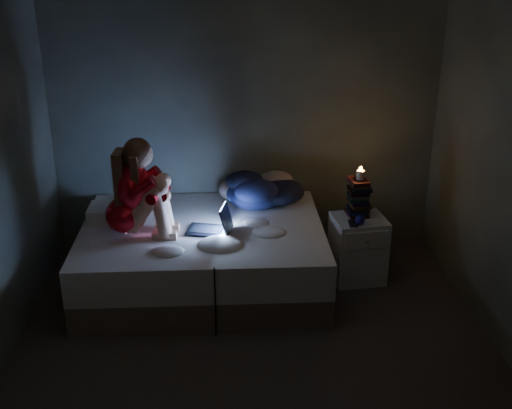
{
  "coord_description": "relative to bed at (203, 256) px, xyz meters",
  "views": [
    {
      "loc": [
        -0.21,
        -3.79,
        2.81
      ],
      "look_at": [
        0.05,
        1.0,
        0.8
      ],
      "focal_mm": 44.13,
      "sensor_mm": 36.0,
      "label": 1
    }
  ],
  "objects": [
    {
      "name": "floor",
      "position": [
        0.41,
        -1.1,
        -0.29
      ],
      "size": [
        3.6,
        3.8,
        0.02
      ],
      "primitive_type": "cube",
      "color": "black",
      "rests_on": "ground"
    },
    {
      "name": "wall_back",
      "position": [
        0.41,
        0.81,
        1.02
      ],
      "size": [
        3.6,
        0.02,
        2.6
      ],
      "primitive_type": "cube",
      "color": "#343632",
      "rests_on": "ground"
    },
    {
      "name": "wall_front",
      "position": [
        0.41,
        -3.01,
        1.02
      ],
      "size": [
        3.6,
        0.02,
        2.6
      ],
      "primitive_type": "cube",
      "color": "#343632",
      "rests_on": "ground"
    },
    {
      "name": "bed",
      "position": [
        0.0,
        0.0,
        0.0
      ],
      "size": [
        2.06,
        1.54,
        0.57
      ],
      "primitive_type": null,
      "color": "beige",
      "rests_on": "ground"
    },
    {
      "name": "pillow",
      "position": [
        -0.78,
        0.2,
        0.34
      ],
      "size": [
        0.42,
        0.3,
        0.12
      ],
      "primitive_type": "cube",
      "color": "silver",
      "rests_on": "bed"
    },
    {
      "name": "woman",
      "position": [
        -0.61,
        -0.12,
        0.7
      ],
      "size": [
        0.54,
        0.37,
        0.84
      ],
      "primitive_type": null,
      "rotation": [
        0.0,
        0.0,
        -0.07
      ],
      "color": "#950008",
      "rests_on": "bed"
    },
    {
      "name": "laptop",
      "position": [
        0.06,
        -0.11,
        0.41
      ],
      "size": [
        0.41,
        0.33,
        0.26
      ],
      "primitive_type": null,
      "rotation": [
        0.0,
        0.0,
        -0.22
      ],
      "color": "black",
      "rests_on": "bed"
    },
    {
      "name": "clothes_pile",
      "position": [
        0.49,
        0.44,
        0.46
      ],
      "size": [
        0.7,
        0.63,
        0.35
      ],
      "primitive_type": null,
      "rotation": [
        0.0,
        0.0,
        -0.36
      ],
      "color": "navy",
      "rests_on": "bed"
    },
    {
      "name": "nightstand",
      "position": [
        1.37,
        0.04,
        0.01
      ],
      "size": [
        0.49,
        0.45,
        0.59
      ],
      "primitive_type": "cube",
      "rotation": [
        0.0,
        0.0,
        0.12
      ],
      "color": "silver",
      "rests_on": "ground"
    },
    {
      "name": "book_stack",
      "position": [
        1.37,
        0.13,
        0.47
      ],
      "size": [
        0.19,
        0.25,
        0.33
      ],
      "primitive_type": null,
      "color": "black",
      "rests_on": "nightstand"
    },
    {
      "name": "candle",
      "position": [
        1.37,
        0.13,
        0.68
      ],
      "size": [
        0.07,
        0.07,
        0.08
      ],
      "primitive_type": "cylinder",
      "color": "beige",
      "rests_on": "book_stack"
    },
    {
      "name": "phone",
      "position": [
        1.27,
        -0.07,
        0.31
      ],
      "size": [
        0.09,
        0.15,
        0.01
      ],
      "primitive_type": "cube",
      "rotation": [
        0.0,
        0.0,
        -0.18
      ],
      "color": "black",
      "rests_on": "nightstand"
    },
    {
      "name": "blue_orb",
      "position": [
        1.32,
        -0.08,
        0.35
      ],
      "size": [
        0.08,
        0.08,
        0.08
      ],
      "primitive_type": "sphere",
      "color": "navy",
      "rests_on": "nightstand"
    }
  ]
}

